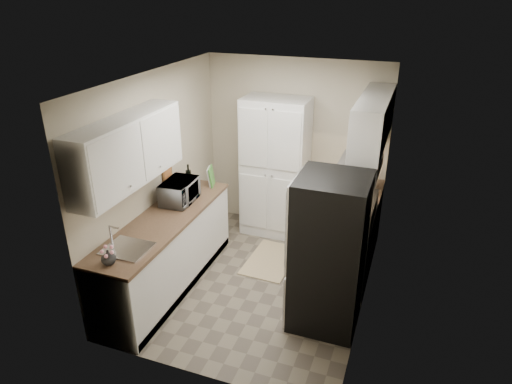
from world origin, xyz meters
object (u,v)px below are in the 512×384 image
pantry_cabinet (275,168)px  electric_range (343,247)px  refrigerator (329,253)px  toaster_oven (366,182)px  microwave (179,192)px  wine_bottle (189,176)px

pantry_cabinet → electric_range: (1.17, -0.93, -0.52)m
pantry_cabinet → electric_range: pantry_cabinet is taller
refrigerator → toaster_oven: bearing=84.7°
pantry_cabinet → toaster_oven: pantry_cabinet is taller
electric_range → microwave: 2.11m
electric_range → refrigerator: 0.88m
pantry_cabinet → electric_range: bearing=-38.2°
electric_range → wine_bottle: bearing=177.3°
microwave → wine_bottle: bearing=11.4°
electric_range → wine_bottle: 2.20m
microwave → refrigerator: bearing=-105.4°
refrigerator → wine_bottle: (-2.08, 0.90, 0.21)m
pantry_cabinet → microwave: 1.53m
microwave → toaster_oven: 2.41m
refrigerator → microwave: 2.02m
electric_range → wine_bottle: wine_bottle is taller
wine_bottle → toaster_oven: wine_bottle is taller
refrigerator → toaster_oven: size_ratio=4.69×
refrigerator → microwave: (-1.96, 0.43, 0.21)m
microwave → toaster_oven: (2.11, 1.16, -0.03)m
microwave → toaster_oven: size_ratio=1.39×
electric_range → microwave: microwave is taller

